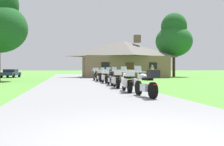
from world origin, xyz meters
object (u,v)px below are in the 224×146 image
object	(u,v)px
motorcycle_white_second_in_row	(128,81)
motorcycle_silver_fourth_in_row	(111,77)
motorcycle_silver_nearest_to_camera	(147,84)
motorcycle_orange_sixth_in_row	(99,76)
parked_navy_sedan_far_left	(11,73)
motorcycle_white_fifth_in_row	(105,77)
bystander_tan_shirt_near_lodge	(152,71)
motorcycle_red_third_in_row	(117,79)
tree_right_of_lodge	(174,37)
motorcycle_silver_farthest_in_row	(96,75)

from	to	relation	value
motorcycle_white_second_in_row	motorcycle_silver_fourth_in_row	distance (m)	5.60
motorcycle_silver_nearest_to_camera	motorcycle_white_second_in_row	bearing A→B (deg)	86.90
motorcycle_orange_sixth_in_row	parked_navy_sedan_far_left	world-z (taller)	motorcycle_orange_sixth_in_row
motorcycle_white_fifth_in_row	bystander_tan_shirt_near_lodge	xyz separation A→B (m)	(6.64, 7.71, 0.34)
motorcycle_white_second_in_row	motorcycle_red_third_in_row	distance (m)	2.81
parked_navy_sedan_far_left	bystander_tan_shirt_near_lodge	bearing A→B (deg)	-25.09
motorcycle_white_fifth_in_row	tree_right_of_lodge	distance (m)	23.92
parked_navy_sedan_far_left	motorcycle_orange_sixth_in_row	bearing A→B (deg)	-48.99
motorcycle_silver_nearest_to_camera	motorcycle_red_third_in_row	world-z (taller)	same
motorcycle_red_third_in_row	motorcycle_silver_farthest_in_row	bearing A→B (deg)	92.11
bystander_tan_shirt_near_lodge	parked_navy_sedan_far_left	distance (m)	20.84
motorcycle_silver_nearest_to_camera	motorcycle_red_third_in_row	distance (m)	5.42
motorcycle_silver_nearest_to_camera	motorcycle_red_third_in_row	bearing A→B (deg)	85.05
motorcycle_red_third_in_row	motorcycle_silver_fourth_in_row	xyz separation A→B (m)	(0.11, 2.79, 0.01)
motorcycle_white_second_in_row	parked_navy_sedan_far_left	size ratio (longest dim) A/B	0.47
motorcycle_red_third_in_row	motorcycle_orange_sixth_in_row	size ratio (longest dim) A/B	1.00
bystander_tan_shirt_near_lodge	parked_navy_sedan_far_left	bearing A→B (deg)	114.85
motorcycle_red_third_in_row	motorcycle_silver_farthest_in_row	distance (m)	11.15
motorcycle_silver_farthest_in_row	parked_navy_sedan_far_left	world-z (taller)	motorcycle_silver_farthest_in_row
motorcycle_white_fifth_in_row	parked_navy_sedan_far_left	xyz separation A→B (m)	(-10.97, 18.85, 0.03)
motorcycle_white_fifth_in_row	bystander_tan_shirt_near_lodge	bearing A→B (deg)	45.38
motorcycle_red_third_in_row	motorcycle_white_fifth_in_row	world-z (taller)	same
motorcycle_silver_fourth_in_row	motorcycle_white_fifth_in_row	size ratio (longest dim) A/B	1.00
motorcycle_silver_nearest_to_camera	parked_navy_sedan_far_left	distance (m)	31.93
motorcycle_silver_farthest_in_row	motorcycle_silver_nearest_to_camera	bearing A→B (deg)	-96.29
tree_right_of_lodge	motorcycle_white_fifth_in_row	bearing A→B (deg)	-126.77
motorcycle_silver_nearest_to_camera	motorcycle_red_third_in_row	xyz separation A→B (m)	(-0.19, 5.42, -0.01)
motorcycle_silver_nearest_to_camera	motorcycle_silver_farthest_in_row	size ratio (longest dim) A/B	1.00
bystander_tan_shirt_near_lodge	tree_right_of_lodge	size ratio (longest dim) A/B	0.17
motorcycle_white_second_in_row	motorcycle_white_fifth_in_row	world-z (taller)	same
motorcycle_white_fifth_in_row	motorcycle_orange_sixth_in_row	bearing A→B (deg)	89.36
motorcycle_silver_fourth_in_row	motorcycle_silver_farthest_in_row	bearing A→B (deg)	89.11
motorcycle_orange_sixth_in_row	motorcycle_silver_farthest_in_row	bearing A→B (deg)	83.16
motorcycle_white_fifth_in_row	tree_right_of_lodge	size ratio (longest dim) A/B	0.20
motorcycle_white_second_in_row	motorcycle_red_third_in_row	size ratio (longest dim) A/B	1.00
parked_navy_sedan_far_left	tree_right_of_lodge	bearing A→B (deg)	6.67
motorcycle_white_second_in_row	tree_right_of_lodge	distance (m)	31.08
motorcycle_silver_nearest_to_camera	motorcycle_silver_farthest_in_row	distance (m)	16.57
motorcycle_white_second_in_row	motorcycle_silver_farthest_in_row	bearing A→B (deg)	91.17
motorcycle_silver_fourth_in_row	motorcycle_orange_sixth_in_row	world-z (taller)	same
motorcycle_red_third_in_row	bystander_tan_shirt_near_lodge	world-z (taller)	bystander_tan_shirt_near_lodge
tree_right_of_lodge	bystander_tan_shirt_near_lodge	bearing A→B (deg)	-123.69
motorcycle_orange_sixth_in_row	bystander_tan_shirt_near_lodge	world-z (taller)	bystander_tan_shirt_near_lodge
motorcycle_white_second_in_row	motorcycle_orange_sixth_in_row	world-z (taller)	same
motorcycle_silver_farthest_in_row	bystander_tan_shirt_near_lodge	distance (m)	7.10
motorcycle_red_third_in_row	bystander_tan_shirt_near_lodge	xyz separation A→B (m)	(6.79, 13.42, 0.34)
motorcycle_silver_fourth_in_row	parked_navy_sedan_far_left	world-z (taller)	motorcycle_silver_fourth_in_row
bystander_tan_shirt_near_lodge	parked_navy_sedan_far_left	size ratio (longest dim) A/B	0.38
motorcycle_white_fifth_in_row	motorcycle_orange_sixth_in_row	distance (m)	2.68
tree_right_of_lodge	parked_navy_sedan_far_left	world-z (taller)	tree_right_of_lodge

